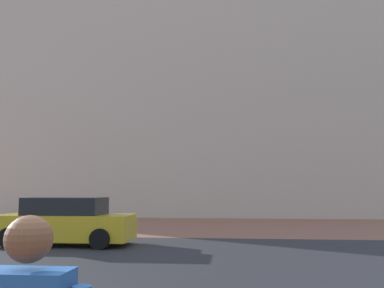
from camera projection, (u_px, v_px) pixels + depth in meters
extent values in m
plane|color=#93604C|center=(185.00, 253.00, 12.18)|extent=(120.00, 120.00, 0.00)
cube|color=#2D2D33|center=(182.00, 256.00, 11.53)|extent=(120.00, 8.69, 0.00)
cube|color=beige|center=(175.00, 105.00, 33.71)|extent=(29.61, 11.82, 17.32)
cube|color=beige|center=(175.00, 25.00, 34.44)|extent=(5.12, 5.12, 30.67)
cylinder|color=beige|center=(361.00, 61.00, 28.25)|extent=(2.80, 2.80, 21.04)
sphere|color=brown|center=(29.00, 239.00, 1.93)|extent=(0.22, 0.22, 0.22)
cube|color=gold|center=(65.00, 227.00, 13.89)|extent=(4.49, 1.72, 0.83)
cube|color=black|center=(66.00, 206.00, 13.97)|extent=(2.51, 1.51, 0.57)
cylinder|color=black|center=(115.00, 233.00, 14.57)|extent=(0.64, 0.22, 0.64)
cylinder|color=black|center=(100.00, 239.00, 12.87)|extent=(0.64, 0.22, 0.64)
cylinder|color=black|center=(34.00, 232.00, 14.86)|extent=(0.64, 0.22, 0.64)
cylinder|color=black|center=(9.00, 238.00, 13.16)|extent=(0.64, 0.22, 0.64)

